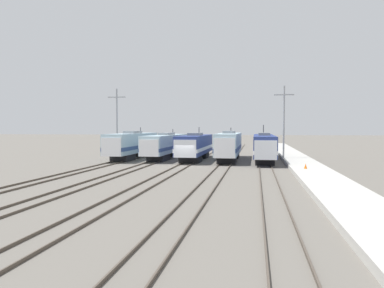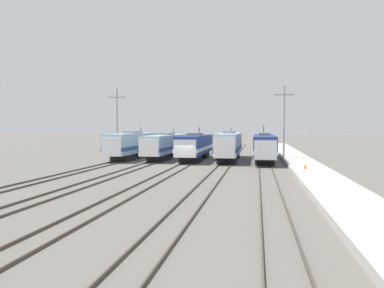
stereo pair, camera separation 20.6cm
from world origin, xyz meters
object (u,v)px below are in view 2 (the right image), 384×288
object	(u,v)px
catenary_tower_left	(117,121)
catenary_tower_right	(284,121)
traffic_cone	(305,166)
locomotive_center_left	(166,145)
locomotive_center	(195,146)
locomotive_far_right	(264,147)
locomotive_center_right	(229,145)
locomotive_far_left	(132,144)

from	to	relation	value
catenary_tower_left	catenary_tower_right	distance (m)	24.53
catenary_tower_left	traffic_cone	xyz separation A→B (m)	(25.76, -13.94, -4.96)
locomotive_center_left	catenary_tower_right	distance (m)	17.83
locomotive_center	traffic_cone	size ratio (longest dim) A/B	30.50
traffic_cone	locomotive_center_left	bearing A→B (deg)	139.89
catenary_tower_left	traffic_cone	distance (m)	29.71
locomotive_center	catenary_tower_left	size ratio (longest dim) A/B	1.55
locomotive_far_right	catenary_tower_right	distance (m)	4.60
locomotive_center_right	locomotive_center_left	bearing A→B (deg)	166.10
locomotive_center_left	catenary_tower_left	size ratio (longest dim) A/B	1.87
locomotive_far_left	locomotive_center	world-z (taller)	locomotive_center
locomotive_far_right	locomotive_center	bearing A→B (deg)	-179.81
locomotive_far_left	locomotive_far_right	world-z (taller)	locomotive_far_right
locomotive_center_right	catenary_tower_right	world-z (taller)	catenary_tower_right
locomotive_far_left	catenary_tower_right	bearing A→B (deg)	-0.35
locomotive_far_left	traffic_cone	world-z (taller)	locomotive_far_left
locomotive_center_left	catenary_tower_left	distance (m)	8.22
locomotive_center_right	catenary_tower_right	bearing A→B (deg)	5.18
locomotive_center_left	locomotive_center_right	world-z (taller)	locomotive_center_right
traffic_cone	locomotive_center	bearing A→B (deg)	136.35
locomotive_center_right	catenary_tower_right	xyz separation A→B (m)	(7.60, 0.69, 3.50)
locomotive_far_left	locomotive_center_right	bearing A→B (deg)	-3.23
locomotive_center	traffic_cone	distance (m)	19.00
locomotive_center_right	traffic_cone	xyz separation A→B (m)	(8.83, -13.25, -1.46)
locomotive_far_left	locomotive_center_left	xyz separation A→B (m)	(4.88, 1.59, -0.12)
catenary_tower_right	traffic_cone	distance (m)	14.85
catenary_tower_right	locomotive_center	bearing A→B (deg)	-176.07
locomotive_center	locomotive_center_right	size ratio (longest dim) A/B	0.98
locomotive_center_left	catenary_tower_right	xyz separation A→B (m)	(17.36, -1.73, 3.64)
locomotive_center	locomotive_center_left	bearing A→B (deg)	152.10
catenary_tower_left	locomotive_far_right	bearing A→B (deg)	-2.17
locomotive_far_left	catenary_tower_left	distance (m)	4.20
locomotive_center_left	locomotive_center_right	size ratio (longest dim) A/B	1.19
locomotive_center_left	locomotive_center_right	bearing A→B (deg)	-13.90
locomotive_center	catenary_tower_left	distance (m)	12.61
locomotive_far_left	locomotive_center_left	distance (m)	5.13
locomotive_center_left	locomotive_center	xyz separation A→B (m)	(4.88, -2.58, 0.00)
locomotive_center_left	locomotive_far_right	bearing A→B (deg)	-9.89
locomotive_center_left	traffic_cone	size ratio (longest dim) A/B	36.97
locomotive_center	catenary_tower_right	xyz separation A→B (m)	(12.48, 0.86, 3.64)
locomotive_far_left	catenary_tower_left	xyz separation A→B (m)	(-2.29, -0.14, 3.52)
locomotive_center_left	traffic_cone	distance (m)	24.35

